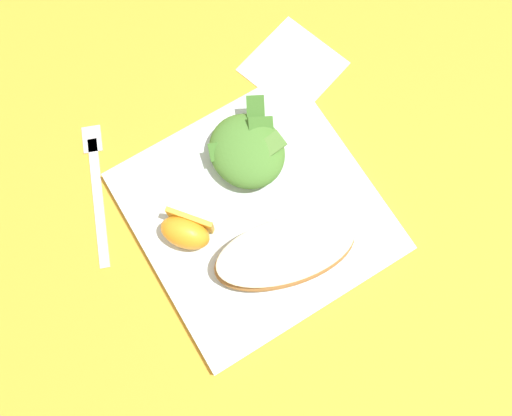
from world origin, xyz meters
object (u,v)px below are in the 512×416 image
at_px(white_plate, 256,212).
at_px(cheesy_pizza_bread, 287,251).
at_px(paper_napkin, 293,66).
at_px(orange_wedge_front, 186,231).
at_px(green_salad_pile, 247,150).
at_px(metal_fork, 96,182).

relative_size(white_plate, cheesy_pizza_bread, 1.52).
bearing_deg(paper_napkin, orange_wedge_front, -60.61).
xyz_separation_m(cheesy_pizza_bread, green_salad_pile, (-0.13, 0.02, 0.00)).
relative_size(white_plate, paper_napkin, 2.55).
relative_size(cheesy_pizza_bread, paper_napkin, 1.68).
bearing_deg(green_salad_pile, paper_napkin, 124.36).
bearing_deg(orange_wedge_front, metal_fork, -152.13).
bearing_deg(orange_wedge_front, paper_napkin, 119.39).
bearing_deg(metal_fork, orange_wedge_front, 27.87).
relative_size(paper_napkin, metal_fork, 0.61).
xyz_separation_m(cheesy_pizza_bread, metal_fork, (-0.20, -0.15, -0.03)).
relative_size(white_plate, metal_fork, 1.54).
bearing_deg(green_salad_pile, orange_wedge_front, -66.60).
relative_size(cheesy_pizza_bread, green_salad_pile, 1.74).
distance_m(paper_napkin, metal_fork, 0.30).
height_order(green_salad_pile, orange_wedge_front, green_salad_pile).
distance_m(white_plate, orange_wedge_front, 0.09).
height_order(orange_wedge_front, metal_fork, orange_wedge_front).
distance_m(white_plate, metal_fork, 0.21).
height_order(cheesy_pizza_bread, green_salad_pile, green_salad_pile).
distance_m(cheesy_pizza_bread, metal_fork, 0.26).
bearing_deg(white_plate, paper_napkin, 134.88).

